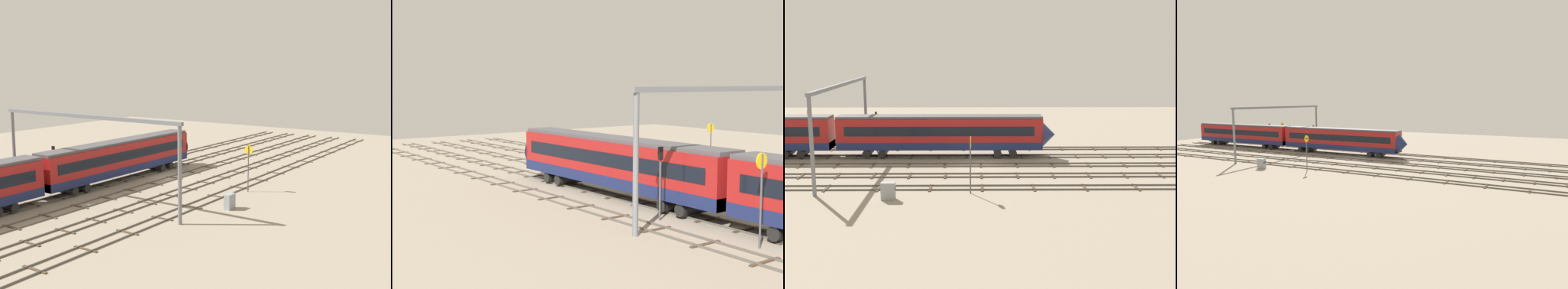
{
  "view_description": "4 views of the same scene",
  "coord_description": "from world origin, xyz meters",
  "views": [
    {
      "loc": [
        -51.1,
        -37.63,
        14.19
      ],
      "look_at": [
        4.98,
        0.21,
        3.55
      ],
      "focal_mm": 47.96,
      "sensor_mm": 36.0,
      "label": 1
    },
    {
      "loc": [
        -41.15,
        34.17,
        9.45
      ],
      "look_at": [
        2.53,
        2.12,
        3.55
      ],
      "focal_mm": 53.19,
      "sensor_mm": 36.0,
      "label": 2
    },
    {
      "loc": [
        -0.66,
        -56.04,
        13.22
      ],
      "look_at": [
        -0.07,
        0.44,
        2.29
      ],
      "focal_mm": 47.8,
      "sensor_mm": 36.0,
      "label": 3
    },
    {
      "loc": [
        29.92,
        -52.26,
        10.37
      ],
      "look_at": [
        3.66,
        1.44,
        2.72
      ],
      "focal_mm": 32.26,
      "sensor_mm": 36.0,
      "label": 4
    }
  ],
  "objects": [
    {
      "name": "signal_light_trackside_approach",
      "position": [
        -12.75,
        7.23,
        3.29
      ],
      "size": [
        0.31,
        0.32,
        5.07
      ],
      "color": "#4C4C51",
      "rests_on": "ground"
    },
    {
      "name": "track_near_foreground",
      "position": [
        0.0,
        -9.22,
        0.07
      ],
      "size": [
        91.52,
        2.4,
        0.16
      ],
      "color": "#59544C",
      "rests_on": "ground"
    },
    {
      "name": "train",
      "position": [
        -16.56,
        4.61,
        2.66
      ],
      "size": [
        50.4,
        3.24,
        4.8
      ],
      "color": "maroon",
      "rests_on": "ground"
    },
    {
      "name": "speed_sign_mid_trackside",
      "position": [
        -1.04,
        -10.91,
        3.43
      ],
      "size": [
        0.14,
        0.97,
        5.21
      ],
      "color": "#4C4C51",
      "rests_on": "ground"
    },
    {
      "name": "track_with_train",
      "position": [
        -0.0,
        4.61,
        0.06
      ],
      "size": [
        91.52,
        2.4,
        0.16
      ],
      "color": "#59544C",
      "rests_on": "ground"
    },
    {
      "name": "track_middle",
      "position": [
        -0.0,
        0.0,
        0.07
      ],
      "size": [
        91.52,
        2.4,
        0.16
      ],
      "color": "#59544C",
      "rests_on": "ground"
    },
    {
      "name": "signal_light_trackside_departure",
      "position": [
        -24.88,
        7.53,
        3.28
      ],
      "size": [
        0.31,
        0.32,
        5.05
      ],
      "color": "#4C4C51",
      "rests_on": "ground"
    },
    {
      "name": "overhead_gantry",
      "position": [
        -14.87,
        -0.13,
        7.08
      ],
      "size": [
        0.4,
        23.4,
        9.13
      ],
      "color": "slate",
      "rests_on": "ground"
    },
    {
      "name": "track_far_background",
      "position": [
        0.0,
        9.22,
        0.07
      ],
      "size": [
        91.52,
        2.4,
        0.16
      ],
      "color": "#59544C",
      "rests_on": "ground"
    },
    {
      "name": "speed_sign_near_foreground",
      "position": [
        -21.08,
        7.33,
        3.57
      ],
      "size": [
        0.14,
        0.94,
        5.49
      ],
      "color": "#4C4C51",
      "rests_on": "ground"
    },
    {
      "name": "relay_cabinet",
      "position": [
        -8.15,
        -12.7,
        0.76
      ],
      "size": [
        1.23,
        0.64,
        1.52
      ],
      "color": "gray",
      "rests_on": "ground"
    },
    {
      "name": "ground_plane",
      "position": [
        0.0,
        0.0,
        0.0
      ],
      "size": [
        107.52,
        107.52,
        0.0
      ],
      "primitive_type": "plane",
      "color": "gray"
    },
    {
      "name": "track_second_near",
      "position": [
        0.0,
        -4.61,
        0.07
      ],
      "size": [
        91.52,
        2.4,
        0.16
      ],
      "color": "#59544C",
      "rests_on": "ground"
    }
  ]
}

